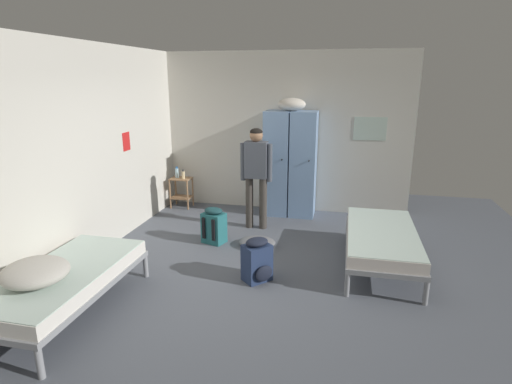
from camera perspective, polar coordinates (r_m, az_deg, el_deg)
name	(u,v)px	position (r m, az deg, el deg)	size (l,w,h in m)	color
ground_plane	(252,266)	(5.48, -0.59, -10.33)	(8.17, 8.17, 0.00)	#565B66
room_backdrop	(196,142)	(6.51, -8.39, 6.93)	(4.51, 5.17, 2.86)	beige
locker_bank	(290,161)	(7.28, 4.81, 4.26)	(0.90, 0.55, 2.07)	#7A9ECC
shelf_unit	(181,190)	(7.91, -10.35, 0.34)	(0.38, 0.30, 0.57)	#99704C
bed_right	(382,238)	(5.61, 17.10, -6.15)	(0.90, 1.90, 0.49)	gray
bed_left_front	(65,280)	(4.77, -25.07, -10.99)	(0.90, 1.90, 0.49)	gray
bedding_heap	(35,272)	(4.52, -28.40, -9.78)	(0.63, 0.61, 0.23)	#B7B2A8
person_traveler	(256,169)	(6.54, 0.03, 3.20)	(0.52, 0.21, 1.64)	#3D3833
water_bottle	(177,173)	(7.88, -10.95, 2.65)	(0.07, 0.07, 0.21)	#B2DBEA
lotion_bottle	(183,175)	(7.78, -10.10, 2.38)	(0.06, 0.06, 0.17)	beige
backpack_navy	(257,261)	(5.03, 0.19, -9.55)	(0.42, 0.42, 0.55)	navy
backpack_teal	(214,226)	(6.18, -5.83, -4.71)	(0.38, 0.39, 0.55)	#23666B
clothes_pile_grey	(257,242)	(6.07, 0.16, -7.02)	(0.54, 0.46, 0.12)	slate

